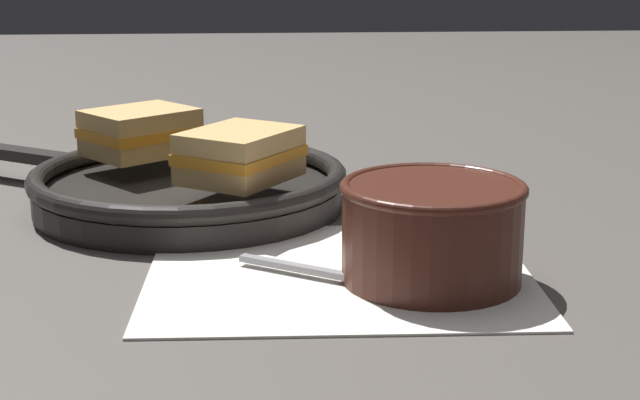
# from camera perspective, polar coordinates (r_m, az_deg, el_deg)

# --- Properties ---
(ground_plane) EXTENTS (4.00, 4.00, 0.00)m
(ground_plane) POSITION_cam_1_polar(r_m,az_deg,el_deg) (0.79, 0.99, -3.94)
(ground_plane) COLOR #56514C
(napkin) EXTENTS (0.31, 0.26, 0.00)m
(napkin) POSITION_cam_1_polar(r_m,az_deg,el_deg) (0.77, 1.19, -4.18)
(napkin) COLOR white
(napkin) RESTS_ON ground_plane
(soup_bowl) EXTENTS (0.14, 0.14, 0.08)m
(soup_bowl) POSITION_cam_1_polar(r_m,az_deg,el_deg) (0.74, 6.55, -1.53)
(soup_bowl) COLOR #4C2319
(soup_bowl) RESTS_ON ground_plane
(spoon) EXTENTS (0.14, 0.10, 0.01)m
(spoon) POSITION_cam_1_polar(r_m,az_deg,el_deg) (0.74, 2.34, -4.62)
(spoon) COLOR #9E9EA3
(spoon) RESTS_ON napkin
(skillet) EXTENTS (0.40, 0.32, 0.04)m
(skillet) POSITION_cam_1_polar(r_m,az_deg,el_deg) (0.96, -7.73, 0.78)
(skillet) COLOR black
(skillet) RESTS_ON ground_plane
(sandwich_near_left) EXTENTS (0.13, 0.13, 0.05)m
(sandwich_near_left) POSITION_cam_1_polar(r_m,az_deg,el_deg) (0.89, -4.67, 2.64)
(sandwich_near_left) COLOR #DBB26B
(sandwich_near_left) RESTS_ON skillet
(sandwich_near_right) EXTENTS (0.13, 0.13, 0.05)m
(sandwich_near_right) POSITION_cam_1_polar(r_m,az_deg,el_deg) (1.01, -10.40, 3.92)
(sandwich_near_right) COLOR #DBB26B
(sandwich_near_right) RESTS_ON skillet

